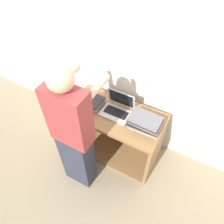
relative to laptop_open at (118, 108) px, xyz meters
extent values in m
plane|color=gray|center=(0.00, -0.34, -0.79)|extent=(12.00, 12.00, 0.00)
cube|color=silver|center=(0.00, 0.35, 0.41)|extent=(8.00, 0.05, 2.40)
cube|color=olive|center=(0.00, -0.05, -0.07)|extent=(1.13, 0.58, 0.04)
cube|color=olive|center=(0.00, -0.05, -0.77)|extent=(1.13, 0.58, 0.04)
cube|color=olive|center=(-0.55, -0.05, -0.42)|extent=(0.04, 0.58, 0.67)
cube|color=olive|center=(0.55, -0.05, -0.42)|extent=(0.04, 0.58, 0.67)
cube|color=olive|center=(0.00, 0.23, -0.42)|extent=(1.06, 0.04, 0.67)
cube|color=#B7B7BC|center=(0.00, -0.05, -0.04)|extent=(0.34, 0.23, 0.02)
cube|color=black|center=(0.00, -0.04, -0.03)|extent=(0.28, 0.12, 0.00)
cube|color=#B7B7BC|center=(0.00, 0.09, 0.08)|extent=(0.34, 0.05, 0.22)
cube|color=black|center=(0.00, 0.09, 0.08)|extent=(0.30, 0.04, 0.20)
cube|color=gray|center=(-0.37, -0.04, -0.04)|extent=(0.35, 0.24, 0.02)
cube|color=#B7B7BC|center=(-0.37, -0.04, -0.02)|extent=(0.35, 0.24, 0.02)
cube|color=slate|center=(-0.38, -0.04, 0.00)|extent=(0.34, 0.23, 0.02)
cube|color=#B7B7BC|center=(-0.37, -0.05, 0.01)|extent=(0.34, 0.23, 0.02)
cube|color=#232326|center=(-0.36, -0.05, 0.03)|extent=(0.34, 0.24, 0.02)
cube|color=#B7B7BC|center=(0.37, -0.04, -0.04)|extent=(0.34, 0.24, 0.02)
cube|color=slate|center=(0.36, -0.05, -0.02)|extent=(0.34, 0.24, 0.02)
cube|color=#232326|center=(0.36, -0.05, 0.00)|extent=(0.34, 0.23, 0.02)
cube|color=#232326|center=(0.37, -0.04, 0.01)|extent=(0.34, 0.23, 0.02)
cube|color=gray|center=(0.37, -0.05, 0.03)|extent=(0.34, 0.24, 0.02)
cube|color=#232326|center=(0.36, -0.05, 0.05)|extent=(0.34, 0.24, 0.02)
cube|color=slate|center=(0.36, -0.05, 0.07)|extent=(0.34, 0.24, 0.02)
cube|color=#2D3342|center=(-0.19, -0.59, -0.38)|extent=(0.34, 0.20, 0.82)
cube|color=#993838|center=(-0.19, -0.59, 0.35)|extent=(0.40, 0.20, 0.65)
sphere|color=#DBAD89|center=(-0.19, -0.59, 0.79)|extent=(0.22, 0.22, 0.22)
cylinder|color=#DBAD89|center=(-0.35, -0.33, 0.58)|extent=(0.07, 0.32, 0.07)
cylinder|color=#DBAD89|center=(-0.03, -0.33, 0.58)|extent=(0.07, 0.32, 0.07)
camera|label=1|loc=(0.75, -1.52, 1.83)|focal=35.00mm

